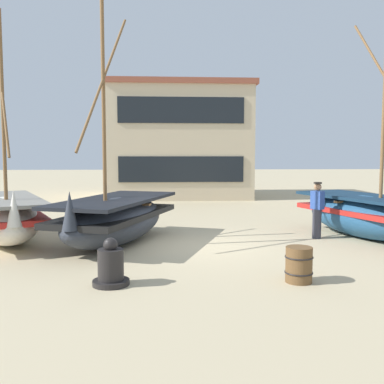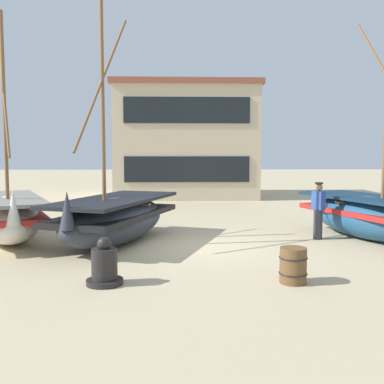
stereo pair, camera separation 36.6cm
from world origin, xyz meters
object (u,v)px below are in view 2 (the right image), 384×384
at_px(fishing_boat_far_right, 7,216).
at_px(fisherman_by_hull, 318,211).
at_px(fishing_boat_centre_large, 368,215).
at_px(harbor_building_main, 186,141).
at_px(fishing_boat_near_left, 115,218).
at_px(capstan_winch, 104,266).
at_px(wooden_barrel, 293,265).

xyz_separation_m(fishing_boat_far_right, fisherman_by_hull, (9.14, -0.18, 0.13)).
relative_size(fishing_boat_centre_large, harbor_building_main, 0.78).
height_order(fishing_boat_near_left, fisherman_by_hull, fishing_boat_near_left).
bearing_deg(fishing_boat_near_left, harbor_building_main, 80.62).
height_order(fishing_boat_centre_large, fisherman_by_hull, fishing_boat_centre_large).
relative_size(fishing_boat_near_left, fishing_boat_far_right, 1.03).
relative_size(fishing_boat_centre_large, capstan_winch, 6.96).
bearing_deg(fishing_boat_near_left, fishing_boat_far_right, 169.87).
relative_size(fisherman_by_hull, wooden_barrel, 2.41).
height_order(fishing_boat_centre_large, wooden_barrel, fishing_boat_centre_large).
bearing_deg(fishing_boat_centre_large, wooden_barrel, -128.08).
bearing_deg(fishing_boat_near_left, fishing_boat_centre_large, 3.45).
relative_size(capstan_winch, wooden_barrel, 1.32).
xyz_separation_m(fishing_boat_far_right, harbor_building_main, (5.51, 13.27, 2.57)).
bearing_deg(fishing_boat_far_right, capstan_winch, -51.36).
relative_size(fishing_boat_centre_large, fisherman_by_hull, 3.81).
bearing_deg(capstan_winch, fisherman_by_hull, 37.57).
xyz_separation_m(fisherman_by_hull, wooden_barrel, (-1.92, -4.33, -0.48)).
bearing_deg(fisherman_by_hull, fishing_boat_centre_large, 1.82).
xyz_separation_m(wooden_barrel, harbor_building_main, (-1.71, 17.78, 2.93)).
distance_m(capstan_winch, wooden_barrel, 3.66).
bearing_deg(wooden_barrel, fisherman_by_hull, 66.14).
height_order(fisherman_by_hull, harbor_building_main, harbor_building_main).
bearing_deg(wooden_barrel, fishing_boat_near_left, 135.49).
relative_size(fisherman_by_hull, capstan_winch, 1.83).
bearing_deg(fisherman_by_hull, fishing_boat_near_left, -176.14).
distance_m(fishing_boat_near_left, wooden_barrel, 5.62).
distance_m(fishing_boat_near_left, fisherman_by_hull, 5.93).
bearing_deg(capstan_winch, harbor_building_main, 83.74).
height_order(fishing_boat_centre_large, capstan_winch, fishing_boat_centre_large).
relative_size(fishing_boat_far_right, wooden_barrel, 9.10).
distance_m(fishing_boat_centre_large, wooden_barrel, 5.57).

